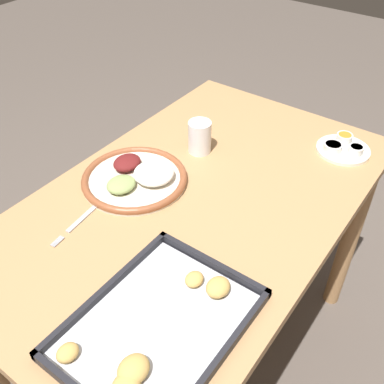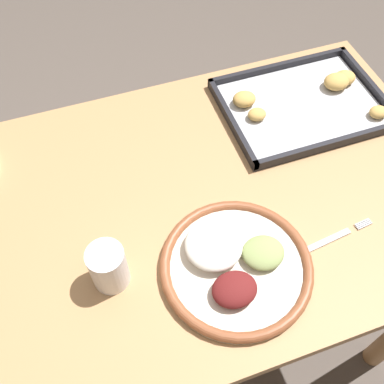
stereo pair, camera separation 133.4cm
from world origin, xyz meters
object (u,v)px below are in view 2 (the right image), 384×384
(fork, at_px, (325,242))
(baking_tray, at_px, (305,102))
(drinking_cup, at_px, (108,267))
(dinner_plate, at_px, (234,264))

(fork, xyz_separation_m, baking_tray, (0.14, 0.35, 0.01))
(baking_tray, height_order, drinking_cup, drinking_cup)
(dinner_plate, relative_size, fork, 1.44)
(baking_tray, relative_size, drinking_cup, 3.93)
(drinking_cup, bearing_deg, baking_tray, 27.84)
(drinking_cup, bearing_deg, fork, -8.76)
(fork, relative_size, drinking_cup, 2.05)
(baking_tray, bearing_deg, fork, -111.34)
(dinner_plate, relative_size, drinking_cup, 2.95)
(dinner_plate, xyz_separation_m, drinking_cup, (-0.22, 0.05, 0.03))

